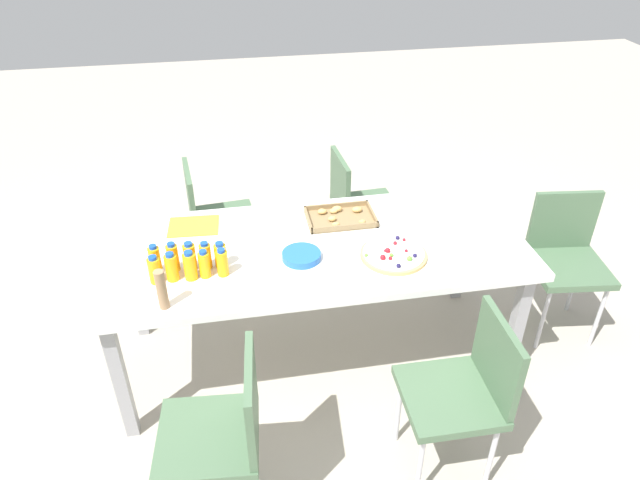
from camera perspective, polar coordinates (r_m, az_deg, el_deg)
name	(u,v)px	position (r m, az deg, el deg)	size (l,w,h in m)	color
ground_plane	(316,354)	(3.39, -0.43, -11.12)	(12.00, 12.00, 0.00)	#B2A899
party_table	(315,255)	(2.95, -0.48, -1.52)	(2.12, 0.90, 0.75)	white
chair_near_right	(466,386)	(2.61, 14.16, -13.78)	(0.40, 0.40, 0.83)	#4C6B4C
chair_far_right	(357,202)	(3.80, 3.64, 3.75)	(0.42, 0.42, 0.83)	#4C6B4C
chair_far_left	(212,215)	(3.71, -10.55, 2.42)	(0.44, 0.44, 0.83)	#4C6B4C
chair_end	(566,253)	(3.58, 23.02, -1.19)	(0.45, 0.45, 0.83)	#4C6B4C
chair_near_left	(224,428)	(2.43, -9.39, -17.77)	(0.43, 0.43, 0.83)	#4C6B4C
juice_bottle_0	(155,270)	(2.73, -15.94, -2.86)	(0.06, 0.06, 0.14)	#F8AD14
juice_bottle_1	(172,267)	(2.72, -14.39, -2.61)	(0.06, 0.06, 0.14)	#F9AB14
juice_bottle_2	(190,266)	(2.71, -12.66, -2.51)	(0.06, 0.06, 0.15)	#F9AE14
juice_bottle_3	(204,264)	(2.71, -11.30, -2.36)	(0.05, 0.05, 0.14)	#F9AD14
juice_bottle_4	(222,263)	(2.71, -9.58, -2.21)	(0.05, 0.05, 0.14)	#F9AE14
juice_bottle_5	(155,260)	(2.79, -15.91, -1.87)	(0.05, 0.05, 0.15)	#F9AC14
juice_bottle_6	(173,257)	(2.78, -14.26, -1.66)	(0.05, 0.05, 0.15)	#FAAB14
juice_bottle_7	(190,257)	(2.77, -12.67, -1.60)	(0.06, 0.06, 0.14)	#FAAC14
juice_bottle_8	(206,256)	(2.77, -11.18, -1.53)	(0.05, 0.05, 0.14)	#FBAB14
juice_bottle_9	(220,255)	(2.77, -9.76, -1.48)	(0.06, 0.06, 0.13)	#FAAF14
fruit_pizza	(394,254)	(2.84, 7.25, -1.41)	(0.33, 0.33, 0.05)	tan
snack_tray	(340,217)	(3.12, 2.01, 2.31)	(0.36, 0.24, 0.04)	olive
plate_stack	(301,256)	(2.80, -1.84, -1.56)	(0.19, 0.19, 0.03)	blue
napkin_stack	(496,252)	(2.97, 16.90, -1.13)	(0.15, 0.15, 0.01)	white
cardboard_tube	(162,290)	(2.55, -15.30, -4.73)	(0.04, 0.04, 0.19)	#9E7A56
paper_folder	(193,226)	(3.12, -12.33, 1.34)	(0.26, 0.20, 0.01)	yellow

